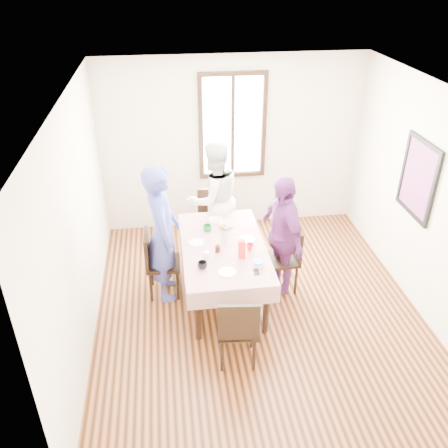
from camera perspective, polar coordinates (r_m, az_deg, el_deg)
The scene contains 31 objects.
ground at distance 6.07m, azimuth 4.06°, elevation -10.19°, with size 4.50×4.50×0.00m, color black.
back_wall at distance 7.32m, azimuth 0.99°, elevation 9.53°, with size 4.00×4.00×0.00m, color beige.
right_wall at distance 6.02m, azimuth 23.57°, elevation 2.17°, with size 4.50×4.50×0.00m, color beige.
window_frame at distance 7.20m, azimuth 1.04°, elevation 11.72°, with size 1.02×0.06×1.62m, color black.
window_pane at distance 7.21m, azimuth 1.03°, elevation 11.74°, with size 0.90×0.02×1.50m, color white.
art_poster at distance 6.16m, azimuth 22.48°, elevation 5.11°, with size 0.04×0.76×0.96m, color red.
dining_table at distance 6.05m, azimuth -0.06°, elevation -5.71°, with size 0.91×1.66×0.75m, color black.
tablecloth at distance 5.84m, azimuth -0.06°, elevation -2.68°, with size 1.03×1.78×0.01m, color #57000A.
chair_left at distance 6.10m, azimuth -7.36°, elevation -4.76°, with size 0.42×0.42×0.91m, color black.
chair_right at distance 6.18m, azimuth 6.88°, elevation -4.25°, with size 0.42×0.42×0.91m, color black.
chair_far at distance 6.96m, azimuth -1.30°, elevation 0.27°, with size 0.42×0.42×0.91m, color black.
chair_near at distance 5.13m, azimuth 1.65°, elevation -12.38°, with size 0.42×0.42×0.91m, color black.
person_left at distance 5.86m, azimuth -7.44°, elevation -1.16°, with size 0.66×0.43×1.80m, color #3D449C.
person_far at distance 6.76m, azimuth -1.31°, elevation 3.15°, with size 0.83×0.65×1.72m, color silver.
person_right at distance 5.98m, azimuth 6.90°, elevation -1.43°, with size 0.95×0.40×1.63m, color #672A6C.
mug_black at distance 5.42m, azimuth -2.63°, elevation -5.01°, with size 0.11×0.11×0.09m, color black.
mug_flag at distance 5.74m, azimuth 3.13°, elevation -2.79°, with size 0.09×0.09×0.08m, color red.
mug_green at distance 6.12m, azimuth -2.03°, elevation -0.49°, with size 0.11×0.11×0.09m, color #0C7226.
serving_bowl at distance 6.21m, azimuth 0.22°, elevation -0.19°, with size 0.18×0.18×0.05m, color white.
juice_carton at distance 5.56m, azimuth 2.17°, elevation -3.05°, with size 0.08×0.08×0.24m, color red.
butter_tub at distance 5.47m, azimuth 4.20°, elevation -4.85°, with size 0.11×0.11×0.06m, color white.
jam_jar at distance 5.70m, azimuth -0.78°, elevation -3.03°, with size 0.06×0.06×0.08m, color black.
drinking_glass at distance 5.59m, azimuth -2.10°, elevation -3.78°, with size 0.06×0.06×0.09m, color silver.
smartphone at distance 5.38m, azimuth 3.92°, elevation -5.82°, with size 0.06×0.12×0.01m, color black.
flower_vase at distance 5.87m, azimuth 0.02°, elevation -1.57°, with size 0.07×0.07×0.15m, color silver.
plate_left at distance 5.90m, azimuth -3.39°, elevation -2.25°, with size 0.20×0.20×0.01m, color white.
plate_right at distance 5.95m, azimuth 2.76°, elevation -1.87°, with size 0.20×0.20×0.01m, color white.
plate_far at distance 6.39m, azimuth -1.00°, elevation 0.55°, with size 0.20×0.20×0.01m, color white.
plate_near at distance 5.36m, azimuth 0.37°, elevation -5.87°, with size 0.20×0.20×0.01m, color white.
butter_lid at distance 5.45m, azimuth 4.21°, elevation -4.56°, with size 0.12×0.12×0.01m, color blue.
flower_bunch at distance 5.81m, azimuth 0.02°, elevation -0.54°, with size 0.09×0.09×0.10m, color yellow, non-canonical shape.
Camera 1 is at (-1.03, -4.52, 3.91)m, focal length 37.75 mm.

